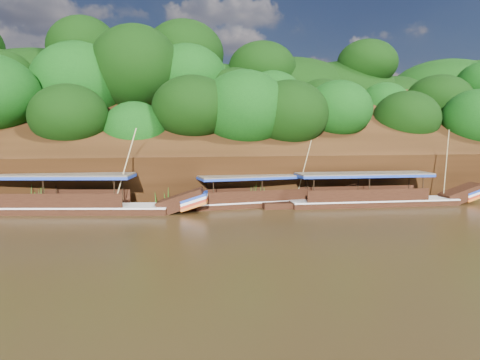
{
  "coord_description": "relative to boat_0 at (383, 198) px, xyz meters",
  "views": [
    {
      "loc": [
        -6.03,
        -25.7,
        5.59
      ],
      "look_at": [
        0.06,
        7.0,
        2.12
      ],
      "focal_mm": 35.0,
      "sensor_mm": 36.0,
      "label": 1
    }
  ],
  "objects": [
    {
      "name": "reeds",
      "position": [
        -14.55,
        2.6,
        0.32
      ],
      "size": [
        50.07,
        2.52,
        2.11
      ],
      "color": "#306A1A",
      "rests_on": "ground"
    },
    {
      "name": "ground",
      "position": [
        -11.1,
        -6.86,
        -0.56
      ],
      "size": [
        160.0,
        160.0,
        0.0
      ],
      "primitive_type": "plane",
      "color": "black",
      "rests_on": "ground"
    },
    {
      "name": "boat_1",
      "position": [
        -8.07,
        1.63,
        -0.04
      ],
      "size": [
        13.55,
        3.72,
        5.37
      ],
      "rotation": [
        0.0,
        0.0,
        0.13
      ],
      "color": "black",
      "rests_on": "ground"
    },
    {
      "name": "riverbank",
      "position": [
        -11.11,
        15.87,
        1.33
      ],
      "size": [
        120.0,
        30.06,
        19.4
      ],
      "color": "black",
      "rests_on": "ground"
    },
    {
      "name": "boat_2",
      "position": [
        -22.39,
        0.78,
        0.05
      ],
      "size": [
        17.21,
        5.18,
        6.32
      ],
      "rotation": [
        0.0,
        0.0,
        -0.18
      ],
      "color": "black",
      "rests_on": "ground"
    },
    {
      "name": "boat_0",
      "position": [
        0.0,
        0.0,
        0.0
      ],
      "size": [
        15.38,
        2.99,
        6.17
      ],
      "rotation": [
        0.0,
        0.0,
        -0.03
      ],
      "color": "black",
      "rests_on": "ground"
    }
  ]
}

